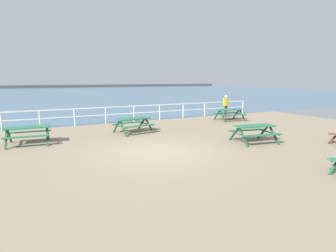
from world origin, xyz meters
TOP-DOWN VIEW (x-y plane):
  - ground_plane at (0.00, 0.00)m, footprint 30.00×24.00m
  - sea_band at (0.00, 52.75)m, footprint 142.00×90.00m
  - distant_shoreline at (0.00, 95.75)m, footprint 142.00×6.00m
  - seaward_railing at (-0.00, 7.75)m, footprint 23.07×0.07m
  - picnic_table_near_right at (-4.47, 3.75)m, footprint 1.94×1.69m
  - picnic_table_mid_centre at (4.60, -0.52)m, footprint 2.03×1.80m
  - picnic_table_far_left at (8.00, 5.23)m, footprint 1.98×1.75m
  - picnic_table_far_right at (0.52, 4.11)m, footprint 2.03×1.80m
  - visitor at (8.85, 6.70)m, footprint 0.53×0.23m

SIDE VIEW (x-z plane):
  - ground_plane at x=0.00m, z-range -0.20..0.00m
  - sea_band at x=0.00m, z-range 0.00..0.00m
  - distant_shoreline at x=0.00m, z-range -0.90..0.90m
  - picnic_table_near_right at x=-4.47m, z-range 0.19..0.98m
  - picnic_table_mid_centre at x=4.60m, z-range 0.19..0.98m
  - picnic_table_far_left at x=8.00m, z-range 0.19..0.98m
  - picnic_table_far_right at x=0.52m, z-range 0.19..0.98m
  - seaward_railing at x=0.00m, z-range 0.21..1.29m
  - visitor at x=8.85m, z-range 0.12..1.78m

